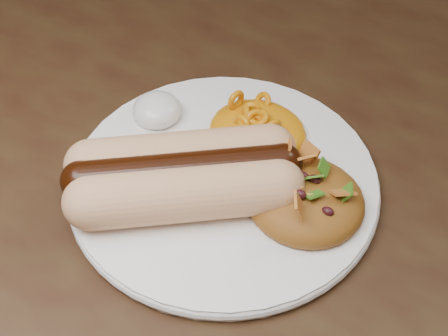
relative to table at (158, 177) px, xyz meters
The scene contains 6 objects.
table is the anchor object (origin of this frame).
plate 0.15m from the table, 23.94° to the right, with size 0.23×0.23×0.01m, color white.
hotdog 0.17m from the table, 40.82° to the right, with size 0.13×0.14×0.04m.
mac_and_cheese 0.16m from the table, ahead, with size 0.08×0.07×0.03m, color orange.
sour_cream 0.12m from the table, 39.68° to the right, with size 0.04×0.04×0.02m, color white.
taco_salad 0.21m from the table, 13.15° to the right, with size 0.09×0.08×0.04m.
Camera 1 is at (0.28, -0.33, 1.14)m, focal length 55.00 mm.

